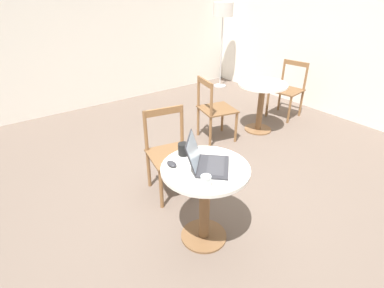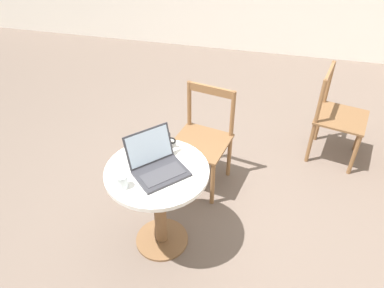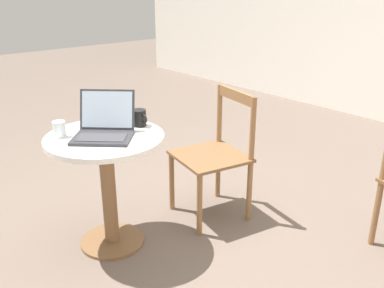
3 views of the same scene
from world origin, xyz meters
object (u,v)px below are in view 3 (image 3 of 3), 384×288
object	(u,v)px
cafe_table_near	(107,166)
laptop	(104,128)
mouse	(113,119)
drinking_glass	(59,129)
chair_near_back	(216,155)
mug	(139,118)

from	to	relation	value
cafe_table_near	laptop	xyz separation A→B (m)	(0.01, -0.00, 0.24)
mouse	drinking_glass	xyz separation A→B (m)	(0.04, -0.37, 0.03)
cafe_table_near	drinking_glass	distance (m)	0.34
cafe_table_near	laptop	distance (m)	0.24
cafe_table_near	chair_near_back	world-z (taller)	chair_near_back
mouse	drinking_glass	distance (m)	0.37
laptop	mug	world-z (taller)	laptop
cafe_table_near	drinking_glass	bearing A→B (deg)	-128.37
chair_near_back	drinking_glass	size ratio (longest dim) A/B	9.64
mouse	drinking_glass	world-z (taller)	drinking_glass
laptop	mouse	distance (m)	0.27
mouse	drinking_glass	bearing A→B (deg)	-84.04
laptop	mouse	world-z (taller)	laptop
cafe_table_near	drinking_glass	xyz separation A→B (m)	(-0.16, -0.20, 0.24)
chair_near_back	mouse	distance (m)	0.73
cafe_table_near	chair_near_back	bearing A→B (deg)	78.47
drinking_glass	laptop	bearing A→B (deg)	49.78
cafe_table_near	drinking_glass	world-z (taller)	drinking_glass
cafe_table_near	laptop	bearing A→B (deg)	-24.30
laptop	chair_near_back	bearing A→B (deg)	79.09
laptop	drinking_glass	xyz separation A→B (m)	(-0.16, -0.19, -0.00)
cafe_table_near	mug	world-z (taller)	mug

